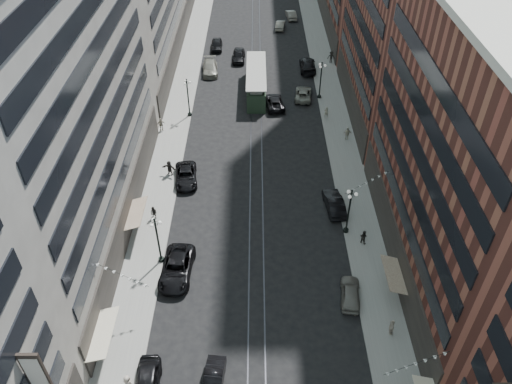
{
  "coord_description": "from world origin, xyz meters",
  "views": [
    {
      "loc": [
        -0.07,
        -4.86,
        36.11
      ],
      "look_at": [
        -0.04,
        32.52,
        5.0
      ],
      "focal_mm": 35.0,
      "sensor_mm": 36.0,
      "label": 1
    }
  ],
  "objects_px": {
    "streetcar": "(256,82)",
    "car_5": "(213,381)",
    "car_14": "(280,25)",
    "pedestrian_7": "(363,237)",
    "car_2": "(177,268)",
    "car_11": "(303,94)",
    "pedestrian_extra_0": "(347,134)",
    "car_extra_1": "(291,15)",
    "lamppost_sw_mid": "(188,96)",
    "car_7": "(186,176)",
    "pedestrian_2": "(154,213)",
    "pedestrian_4": "(392,327)",
    "pedestrian_1": "(128,383)",
    "car_12": "(308,65)",
    "car_extra_2": "(274,102)",
    "car_4": "(351,293)",
    "pedestrian_5": "(169,168)",
    "lamppost_se_mid": "(321,79)",
    "car_10": "(334,203)",
    "car_13": "(239,56)",
    "car_9": "(217,45)",
    "lamppost_se_far": "(349,210)",
    "car_8": "(210,68)",
    "pedestrian_6": "(161,124)",
    "pedestrian_8": "(326,112)",
    "lamppost_sw_far": "(158,239)",
    "car_extra_0": "(147,384)",
    "pedestrian_9": "(331,57)"
  },
  "relations": [
    {
      "from": "streetcar",
      "to": "car_5",
      "type": "height_order",
      "value": "streetcar"
    },
    {
      "from": "car_14",
      "to": "pedestrian_7",
      "type": "height_order",
      "value": "pedestrian_7"
    },
    {
      "from": "car_2",
      "to": "car_11",
      "type": "height_order",
      "value": "car_2"
    },
    {
      "from": "pedestrian_extra_0",
      "to": "car_extra_1",
      "type": "bearing_deg",
      "value": -78.54
    },
    {
      "from": "lamppost_sw_mid",
      "to": "car_7",
      "type": "height_order",
      "value": "lamppost_sw_mid"
    },
    {
      "from": "pedestrian_2",
      "to": "pedestrian_4",
      "type": "xyz_separation_m",
      "value": [
        22.03,
        -14.26,
        0.1
      ]
    },
    {
      "from": "car_11",
      "to": "pedestrian_4",
      "type": "bearing_deg",
      "value": 103.09
    },
    {
      "from": "pedestrian_1",
      "to": "car_12",
      "type": "xyz_separation_m",
      "value": [
        17.92,
        54.42,
        -0.18
      ]
    },
    {
      "from": "streetcar",
      "to": "car_extra_2",
      "type": "distance_m",
      "value": 5.1
    },
    {
      "from": "car_2",
      "to": "car_11",
      "type": "xyz_separation_m",
      "value": [
        14.33,
        33.7,
        -0.15
      ]
    },
    {
      "from": "car_4",
      "to": "pedestrian_5",
      "type": "bearing_deg",
      "value": -36.95
    },
    {
      "from": "car_7",
      "to": "pedestrian_5",
      "type": "distance_m",
      "value": 2.31
    },
    {
      "from": "lamppost_se_mid",
      "to": "car_10",
      "type": "xyz_separation_m",
      "value": [
        -0.8,
        -24.36,
        -2.29
      ]
    },
    {
      "from": "car_10",
      "to": "pedestrian_extra_0",
      "type": "xyz_separation_m",
      "value": [
        3.28,
        13.33,
        0.24
      ]
    },
    {
      "from": "car_13",
      "to": "car_2",
      "type": "bearing_deg",
      "value": -94.73
    },
    {
      "from": "lamppost_sw_mid",
      "to": "car_9",
      "type": "bearing_deg",
      "value": 83.83
    },
    {
      "from": "car_5",
      "to": "car_11",
      "type": "bearing_deg",
      "value": 82.75
    },
    {
      "from": "car_13",
      "to": "car_14",
      "type": "xyz_separation_m",
      "value": [
        7.38,
        13.53,
        -0.13
      ]
    },
    {
      "from": "pedestrian_1",
      "to": "pedestrian_4",
      "type": "height_order",
      "value": "pedestrian_1"
    },
    {
      "from": "streetcar",
      "to": "car_12",
      "type": "bearing_deg",
      "value": 41.41
    },
    {
      "from": "car_4",
      "to": "car_9",
      "type": "xyz_separation_m",
      "value": [
        -15.2,
        53.64,
        0.08
      ]
    },
    {
      "from": "lamppost_sw_mid",
      "to": "lamppost_se_far",
      "type": "distance_m",
      "value": 29.45
    },
    {
      "from": "lamppost_se_mid",
      "to": "car_9",
      "type": "distance_m",
      "value": 23.6
    },
    {
      "from": "car_4",
      "to": "car_8",
      "type": "relative_size",
      "value": 0.73
    },
    {
      "from": "lamppost_se_far",
      "to": "pedestrian_5",
      "type": "relative_size",
      "value": 2.99
    },
    {
      "from": "pedestrian_2",
      "to": "pedestrian_6",
      "type": "height_order",
      "value": "pedestrian_6"
    },
    {
      "from": "car_13",
      "to": "pedestrian_8",
      "type": "bearing_deg",
      "value": -54.95
    },
    {
      "from": "car_10",
      "to": "car_11",
      "type": "distance_m",
      "value": 24.47
    },
    {
      "from": "pedestrian_2",
      "to": "car_8",
      "type": "relative_size",
      "value": 0.26
    },
    {
      "from": "lamppost_se_far",
      "to": "car_2",
      "type": "distance_m",
      "value": 17.73
    },
    {
      "from": "car_4",
      "to": "car_extra_1",
      "type": "height_order",
      "value": "car_extra_1"
    },
    {
      "from": "car_extra_1",
      "to": "pedestrian_extra_0",
      "type": "distance_m",
      "value": 42.69
    },
    {
      "from": "pedestrian_2",
      "to": "pedestrian_extra_0",
      "type": "distance_m",
      "value": 27.01
    },
    {
      "from": "lamppost_sw_far",
      "to": "car_8",
      "type": "relative_size",
      "value": 0.96
    },
    {
      "from": "car_2",
      "to": "pedestrian_5",
      "type": "height_order",
      "value": "pedestrian_5"
    },
    {
      "from": "car_9",
      "to": "pedestrian_5",
      "type": "distance_m",
      "value": 35.72
    },
    {
      "from": "car_9",
      "to": "car_14",
      "type": "bearing_deg",
      "value": 37.61
    },
    {
      "from": "lamppost_se_far",
      "to": "lamppost_se_mid",
      "type": "distance_m",
      "value": 28.0
    },
    {
      "from": "pedestrian_5",
      "to": "pedestrian_8",
      "type": "xyz_separation_m",
      "value": [
        19.72,
        12.77,
        -0.1
      ]
    },
    {
      "from": "car_8",
      "to": "car_extra_0",
      "type": "relative_size",
      "value": 1.21
    },
    {
      "from": "lamppost_se_mid",
      "to": "pedestrian_6",
      "type": "distance_m",
      "value": 23.53
    },
    {
      "from": "lamppost_sw_mid",
      "to": "pedestrian_1",
      "type": "relative_size",
      "value": 3.09
    },
    {
      "from": "car_7",
      "to": "car_9",
      "type": "distance_m",
      "value": 36.65
    },
    {
      "from": "lamppost_se_mid",
      "to": "car_4",
      "type": "xyz_separation_m",
      "value": [
        -0.8,
        -36.44,
        -2.38
      ]
    },
    {
      "from": "lamppost_se_mid",
      "to": "car_2",
      "type": "bearing_deg",
      "value": -116.33
    },
    {
      "from": "pedestrian_6",
      "to": "pedestrian_5",
      "type": "bearing_deg",
      "value": 82.35
    },
    {
      "from": "lamppost_sw_far",
      "to": "pedestrian_7",
      "type": "distance_m",
      "value": 20.12
    },
    {
      "from": "pedestrian_2",
      "to": "pedestrian_4",
      "type": "relative_size",
      "value": 0.89
    },
    {
      "from": "car_7",
      "to": "pedestrian_7",
      "type": "relative_size",
      "value": 3.36
    },
    {
      "from": "car_4",
      "to": "pedestrian_9",
      "type": "xyz_separation_m",
      "value": [
        3.85,
        48.01,
        0.41
      ]
    }
  ]
}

